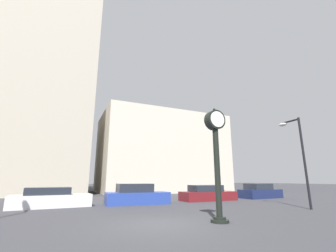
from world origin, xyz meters
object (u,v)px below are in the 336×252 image
object	(u,v)px
street_clock	(216,151)
car_white	(51,199)
car_navy	(260,192)
street_lamp_right	(296,146)
car_maroon	(207,194)
car_blue	(137,195)

from	to	relation	value
street_clock	car_white	xyz separation A→B (m)	(-6.65, 8.73, -2.42)
car_navy	street_lamp_right	distance (m)	8.78
car_navy	car_maroon	bearing A→B (deg)	178.89
street_clock	car_white	bearing A→B (deg)	127.28
car_maroon	car_blue	bearing A→B (deg)	-177.56
car_white	car_navy	world-z (taller)	car_navy
car_blue	car_maroon	world-z (taller)	car_blue
car_white	street_lamp_right	bearing A→B (deg)	-30.02
car_maroon	street_lamp_right	xyz separation A→B (m)	(2.26, -7.02, 3.28)
car_blue	street_lamp_right	bearing A→B (deg)	-35.10
car_blue	car_navy	distance (m)	12.44
street_clock	car_white	distance (m)	11.24
street_clock	car_maroon	distance (m)	10.39
car_maroon	car_navy	distance (m)	6.12
car_white	street_lamp_right	size ratio (longest dim) A/B	0.86
car_maroon	car_navy	xyz separation A→B (m)	(6.12, 0.17, 0.04)
car_blue	car_navy	size ratio (longest dim) A/B	1.09
car_white	car_maroon	xyz separation A→B (m)	(11.89, -0.09, 0.01)
car_maroon	car_navy	size ratio (longest dim) A/B	1.14
street_clock	car_blue	world-z (taller)	street_clock
street_clock	street_lamp_right	distance (m)	7.73
car_navy	street_lamp_right	bearing A→B (deg)	-120.91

